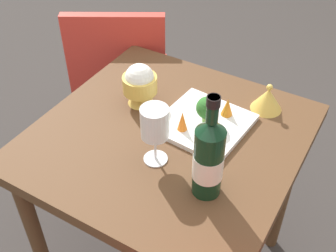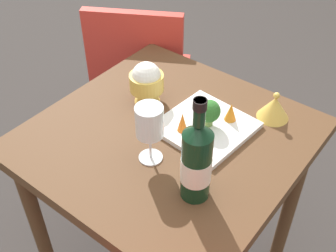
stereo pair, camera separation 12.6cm
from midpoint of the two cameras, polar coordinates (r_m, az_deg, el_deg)
dining_table at (r=1.35m, az=-2.68°, el=-4.39°), size 0.76×0.76×0.73m
chair_by_wall at (r=1.90m, az=-8.31°, el=6.75°), size 0.55×0.55×0.85m
wine_bottle at (r=1.04m, az=1.97°, el=-4.46°), size 0.08×0.08×0.30m
wine_glass at (r=1.11m, az=-5.01°, el=0.10°), size 0.08×0.08×0.18m
rice_bowl at (r=1.36m, az=-6.44°, el=5.51°), size 0.11×0.11×0.14m
rice_bowl_lid at (r=1.37m, az=10.58°, el=3.45°), size 0.10×0.10×0.09m
serving_plate at (r=1.30m, az=2.06°, el=0.26°), size 0.27×0.27×0.02m
broccoli_floret at (r=1.26m, az=2.44°, el=2.25°), size 0.07×0.07×0.09m
carrot_garnish_left at (r=1.25m, az=-0.95°, el=0.58°), size 0.03×0.03×0.06m
carrot_garnish_right at (r=1.31m, az=5.20°, el=2.45°), size 0.04×0.04×0.06m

